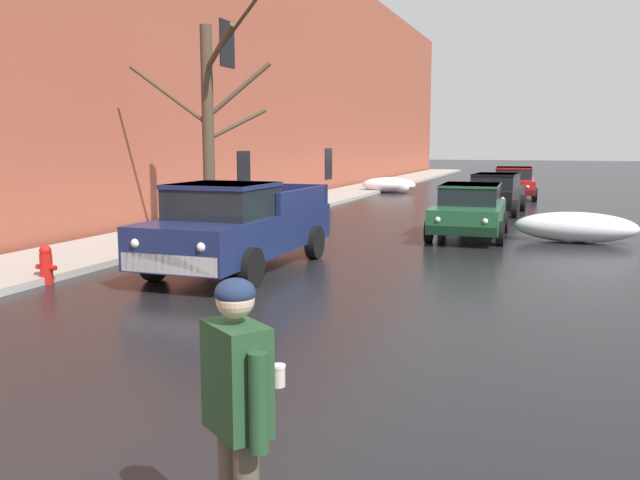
# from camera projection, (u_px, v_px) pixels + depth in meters

# --- Properties ---
(left_sidewalk_slab) EXTENTS (2.66, 80.00, 0.14)m
(left_sidewalk_slab) POSITION_uv_depth(u_px,v_px,m) (262.00, 213.00, 23.71)
(left_sidewalk_slab) COLOR #A8A399
(left_sidewalk_slab) RESTS_ON ground
(brick_townhouse_facade) EXTENTS (0.63, 80.00, 11.44)m
(brick_townhouse_facade) POSITION_uv_depth(u_px,v_px,m) (212.00, 50.00, 23.52)
(brick_townhouse_facade) COLOR #9E4C38
(brick_townhouse_facade) RESTS_ON ground
(snow_bank_near_corner_left) EXTENTS (2.77, 1.27, 0.78)m
(snow_bank_near_corner_left) POSITION_uv_depth(u_px,v_px,m) (390.00, 185.00, 34.22)
(snow_bank_near_corner_left) COLOR white
(snow_bank_near_corner_left) RESTS_ON ground
(snow_bank_along_left_kerb) EXTENTS (2.99, 1.17, 0.77)m
(snow_bank_along_left_kerb) POSITION_uv_depth(u_px,v_px,m) (575.00, 228.00, 17.09)
(snow_bank_along_left_kerb) COLOR white
(snow_bank_along_left_kerb) RESTS_ON ground
(snow_bank_mid_block_left) EXTENTS (2.73, 1.32, 0.73)m
(snow_bank_mid_block_left) POSITION_uv_depth(u_px,v_px,m) (260.00, 215.00, 20.90)
(snow_bank_mid_block_left) COLOR white
(snow_bank_mid_block_left) RESTS_ON ground
(bare_tree_second_along_sidewalk) EXTENTS (4.06, 2.27, 5.84)m
(bare_tree_second_along_sidewalk) POSITION_uv_depth(u_px,v_px,m) (210.00, 124.00, 17.16)
(bare_tree_second_along_sidewalk) COLOR #4C3D2D
(bare_tree_second_along_sidewalk) RESTS_ON ground
(pickup_truck_darkblue_approaching_near_lane) EXTENTS (2.18, 5.43, 1.76)m
(pickup_truck_darkblue_approaching_near_lane) POSITION_uv_depth(u_px,v_px,m) (238.00, 226.00, 13.31)
(pickup_truck_darkblue_approaching_near_lane) COLOR navy
(pickup_truck_darkblue_approaching_near_lane) RESTS_ON ground
(sedan_green_parked_kerbside_close) EXTENTS (2.05, 4.21, 1.42)m
(sedan_green_parked_kerbside_close) POSITION_uv_depth(u_px,v_px,m) (469.00, 209.00, 17.98)
(sedan_green_parked_kerbside_close) COLOR #1E5633
(sedan_green_parked_kerbside_close) RESTS_ON ground
(sedan_black_parked_kerbside_mid) EXTENTS (2.07, 4.08, 1.42)m
(sedan_black_parked_kerbside_mid) POSITION_uv_depth(u_px,v_px,m) (495.00, 192.00, 24.12)
(sedan_black_parked_kerbside_mid) COLOR black
(sedan_black_parked_kerbside_mid) RESTS_ON ground
(sedan_red_parked_far_down_block) EXTENTS (2.22, 4.47, 1.42)m
(sedan_red_parked_far_down_block) POSITION_uv_depth(u_px,v_px,m) (514.00, 182.00, 30.55)
(sedan_red_parked_far_down_block) COLOR red
(sedan_red_parked_far_down_block) RESTS_ON ground
(pedestrian_with_coffee) EXTENTS (0.58, 0.47, 1.76)m
(pedestrian_with_coffee) POSITION_uv_depth(u_px,v_px,m) (237.00, 402.00, 3.84)
(pedestrian_with_coffee) COLOR brown
(pedestrian_with_coffee) RESTS_ON ground
(fire_hydrant) EXTENTS (0.42, 0.22, 0.71)m
(fire_hydrant) POSITION_uv_depth(u_px,v_px,m) (46.00, 264.00, 12.02)
(fire_hydrant) COLOR red
(fire_hydrant) RESTS_ON ground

